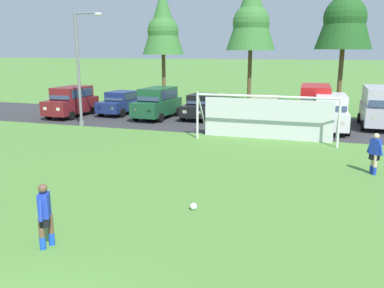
{
  "coord_description": "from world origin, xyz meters",
  "views": [
    {
      "loc": [
        4.75,
        -4.46,
        4.77
      ],
      "look_at": [
        0.27,
        9.62,
        1.34
      ],
      "focal_mm": 37.97,
      "sensor_mm": 36.0,
      "label": 1
    }
  ],
  "objects_px": {
    "parked_car_slot_right": "(315,104)",
    "parked_car_slot_far_right": "(330,112)",
    "soccer_goal": "(267,116)",
    "player_defender_far": "(375,154)",
    "player_striker_near": "(45,216)",
    "parked_car_slot_center": "(202,106)",
    "soccer_ball": "(194,206)",
    "parked_car_slot_center_left": "(157,103)",
    "parked_car_slot_end": "(379,106)",
    "parked_car_slot_left": "(121,103)",
    "parked_car_slot_center_right": "(265,109)",
    "parked_car_slot_far_left": "(71,101)",
    "street_lamp": "(81,68)"
  },
  "relations": [
    {
      "from": "parked_car_slot_left",
      "to": "parked_car_slot_center",
      "type": "xyz_separation_m",
      "value": [
        6.42,
        -0.05,
        0.0
      ]
    },
    {
      "from": "parked_car_slot_left",
      "to": "parked_car_slot_center_right",
      "type": "height_order",
      "value": "same"
    },
    {
      "from": "soccer_goal",
      "to": "player_defender_far",
      "type": "height_order",
      "value": "soccer_goal"
    },
    {
      "from": "soccer_ball",
      "to": "parked_car_slot_center_left",
      "type": "xyz_separation_m",
      "value": [
        -7.59,
        15.54,
        1.0
      ]
    },
    {
      "from": "parked_car_slot_center_left",
      "to": "parked_car_slot_center_right",
      "type": "bearing_deg",
      "value": 5.37
    },
    {
      "from": "parked_car_slot_end",
      "to": "player_striker_near",
      "type": "bearing_deg",
      "value": -116.06
    },
    {
      "from": "parked_car_slot_far_left",
      "to": "parked_car_slot_right",
      "type": "bearing_deg",
      "value": 7.36
    },
    {
      "from": "parked_car_slot_center_left",
      "to": "soccer_goal",
      "type": "bearing_deg",
      "value": -30.02
    },
    {
      "from": "soccer_ball",
      "to": "street_lamp",
      "type": "relative_size",
      "value": 0.03
    },
    {
      "from": "player_defender_far",
      "to": "parked_car_slot_right",
      "type": "xyz_separation_m",
      "value": [
        -2.51,
        10.97,
        0.52
      ]
    },
    {
      "from": "parked_car_slot_right",
      "to": "parked_car_slot_end",
      "type": "xyz_separation_m",
      "value": [
        3.9,
        -0.07,
        0.0
      ]
    },
    {
      "from": "parked_car_slot_far_left",
      "to": "parked_car_slot_center",
      "type": "relative_size",
      "value": 1.08
    },
    {
      "from": "parked_car_slot_far_left",
      "to": "parked_car_slot_center_right",
      "type": "height_order",
      "value": "parked_car_slot_far_left"
    },
    {
      "from": "soccer_ball",
      "to": "parked_car_slot_end",
      "type": "distance_m",
      "value": 18.03
    },
    {
      "from": "soccer_goal",
      "to": "parked_car_slot_center_left",
      "type": "bearing_deg",
      "value": 149.98
    },
    {
      "from": "soccer_ball",
      "to": "parked_car_slot_center_left",
      "type": "relative_size",
      "value": 0.05
    },
    {
      "from": "parked_car_slot_center",
      "to": "street_lamp",
      "type": "bearing_deg",
      "value": -142.05
    },
    {
      "from": "parked_car_slot_center_right",
      "to": "parked_car_slot_right",
      "type": "bearing_deg",
      "value": 6.85
    },
    {
      "from": "parked_car_slot_end",
      "to": "parked_car_slot_far_left",
      "type": "bearing_deg",
      "value": -174.2
    },
    {
      "from": "parked_car_slot_center_left",
      "to": "parked_car_slot_far_right",
      "type": "relative_size",
      "value": 1.01
    },
    {
      "from": "parked_car_slot_center",
      "to": "parked_car_slot_far_right",
      "type": "bearing_deg",
      "value": -12.32
    },
    {
      "from": "player_striker_near",
      "to": "parked_car_slot_center_right",
      "type": "xyz_separation_m",
      "value": [
        2.67,
        19.64,
        0.05
      ]
    },
    {
      "from": "parked_car_slot_far_left",
      "to": "parked_car_slot_end",
      "type": "xyz_separation_m",
      "value": [
        20.93,
        2.13,
        0.23
      ]
    },
    {
      "from": "soccer_goal",
      "to": "parked_car_slot_end",
      "type": "height_order",
      "value": "soccer_goal"
    },
    {
      "from": "parked_car_slot_far_left",
      "to": "parked_car_slot_end",
      "type": "relative_size",
      "value": 0.96
    },
    {
      "from": "soccer_goal",
      "to": "player_defender_far",
      "type": "relative_size",
      "value": 4.54
    },
    {
      "from": "soccer_goal",
      "to": "parked_car_slot_far_left",
      "type": "height_order",
      "value": "soccer_goal"
    },
    {
      "from": "parked_car_slot_far_left",
      "to": "soccer_ball",
      "type": "bearing_deg",
      "value": -46.04
    },
    {
      "from": "parked_car_slot_right",
      "to": "parked_car_slot_end",
      "type": "height_order",
      "value": "same"
    },
    {
      "from": "parked_car_slot_far_left",
      "to": "parked_car_slot_center_right",
      "type": "distance_m",
      "value": 13.97
    },
    {
      "from": "player_defender_far",
      "to": "parked_car_slot_end",
      "type": "relative_size",
      "value": 0.34
    },
    {
      "from": "parked_car_slot_center",
      "to": "player_defender_far",
      "type": "bearing_deg",
      "value": -46.54
    },
    {
      "from": "parked_car_slot_center_right",
      "to": "parked_car_slot_end",
      "type": "bearing_deg",
      "value": 2.49
    },
    {
      "from": "parked_car_slot_far_left",
      "to": "player_striker_near",
      "type": "bearing_deg",
      "value": -57.89
    },
    {
      "from": "soccer_ball",
      "to": "soccer_goal",
      "type": "bearing_deg",
      "value": 85.97
    },
    {
      "from": "player_striker_near",
      "to": "parked_car_slot_center_left",
      "type": "distance_m",
      "value": 19.55
    },
    {
      "from": "player_striker_near",
      "to": "parked_car_slot_far_left",
      "type": "distance_m",
      "value": 21.04
    },
    {
      "from": "parked_car_slot_left",
      "to": "parked_car_slot_center_left",
      "type": "bearing_deg",
      "value": -15.18
    },
    {
      "from": "soccer_ball",
      "to": "parked_car_slot_center_right",
      "type": "relative_size",
      "value": 0.05
    },
    {
      "from": "parked_car_slot_left",
      "to": "parked_car_slot_end",
      "type": "xyz_separation_m",
      "value": [
        17.98,
        0.1,
        0.47
      ]
    },
    {
      "from": "soccer_goal",
      "to": "parked_car_slot_center_right",
      "type": "distance_m",
      "value": 5.6
    },
    {
      "from": "parked_car_slot_center_right",
      "to": "parked_car_slot_end",
      "type": "distance_m",
      "value": 7.11
    },
    {
      "from": "parked_car_slot_right",
      "to": "parked_car_slot_far_right",
      "type": "bearing_deg",
      "value": -65.67
    },
    {
      "from": "player_striker_near",
      "to": "parked_car_slot_center",
      "type": "height_order",
      "value": "parked_car_slot_center"
    },
    {
      "from": "parked_car_slot_left",
      "to": "parked_car_slot_center_right",
      "type": "relative_size",
      "value": 1.0
    },
    {
      "from": "soccer_goal",
      "to": "parked_car_slot_far_right",
      "type": "height_order",
      "value": "soccer_goal"
    },
    {
      "from": "soccer_ball",
      "to": "street_lamp",
      "type": "height_order",
      "value": "street_lamp"
    },
    {
      "from": "parked_car_slot_center_right",
      "to": "parked_car_slot_far_right",
      "type": "xyz_separation_m",
      "value": [
        4.14,
        -1.73,
        0.24
      ]
    },
    {
      "from": "parked_car_slot_left",
      "to": "player_defender_far",
      "type": "bearing_deg",
      "value": -33.04
    },
    {
      "from": "player_defender_far",
      "to": "parked_car_slot_right",
      "type": "height_order",
      "value": "parked_car_slot_right"
    }
  ]
}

